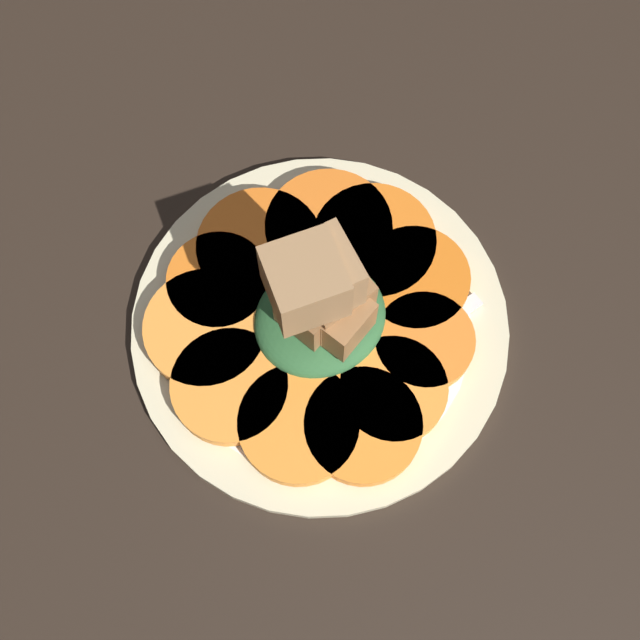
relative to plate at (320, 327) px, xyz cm
name	(u,v)px	position (x,y,z in cm)	size (l,w,h in cm)	color
table_slab	(320,333)	(0.00, 0.00, -1.52)	(120.00, 120.00, 2.00)	black
plate	(320,327)	(0.00, 0.00, 0.00)	(28.48, 28.48, 1.05)	beige
carrot_slice_0	(299,424)	(-5.26, -5.96, 1.28)	(8.75, 8.75, 1.40)	orange
carrot_slice_1	(363,426)	(-1.36, -8.39, 1.28)	(8.49, 8.49, 1.40)	orange
carrot_slice_2	(393,390)	(1.90, -7.23, 1.28)	(7.88, 7.88, 1.40)	orange
carrot_slice_3	(424,341)	(5.84, -5.25, 1.28)	(7.42, 7.42, 1.40)	orange
carrot_slice_4	(415,279)	(7.87, -0.72, 1.28)	(8.34, 8.34, 1.40)	orange
carrot_slice_5	(374,242)	(6.82, 3.46, 1.28)	(9.53, 9.53, 1.40)	orange
carrot_slice_6	(329,229)	(4.39, 6.16, 1.28)	(9.84, 9.84, 1.40)	orange
carrot_slice_7	(260,248)	(-0.95, 7.46, 1.28)	(9.70, 9.70, 1.40)	orange
carrot_slice_8	(219,282)	(-5.02, 6.61, 1.28)	(7.77, 7.77, 1.40)	orange
carrot_slice_9	(206,329)	(-7.63, 3.77, 1.28)	(9.17, 9.17, 1.40)	orange
carrot_slice_10	(230,386)	(-8.19, -1.01, 1.28)	(8.56, 8.56, 1.40)	orange
center_pile	(320,301)	(-0.03, -0.03, 5.64)	(9.96, 8.97, 12.35)	#2D6033
fork	(373,373)	(1.40, -5.26, 0.78)	(19.09, 3.46, 0.40)	silver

